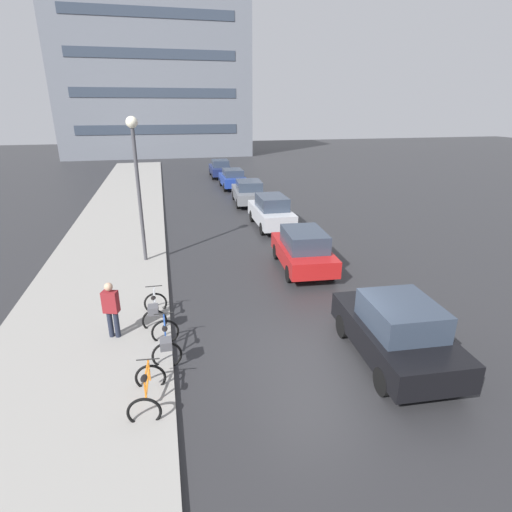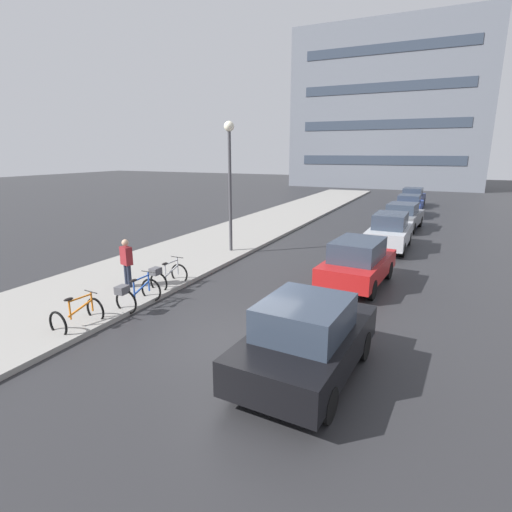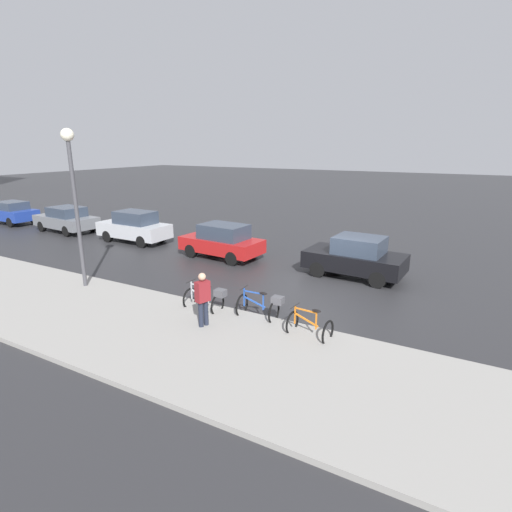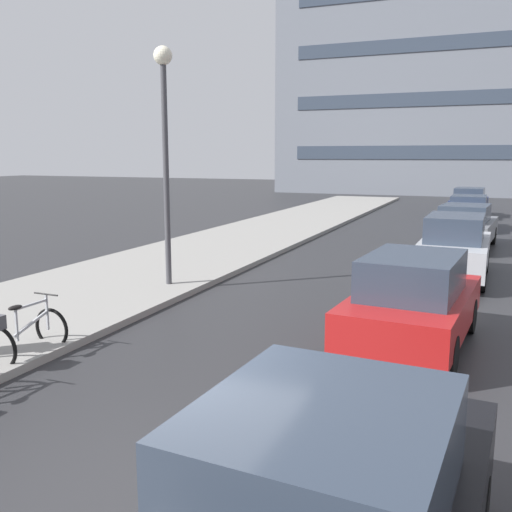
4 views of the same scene
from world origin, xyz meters
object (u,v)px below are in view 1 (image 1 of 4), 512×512
Objects in this scene: car_black at (397,331)px; car_navy at (220,168)px; streetlamp at (136,166)px; car_red at (303,249)px; bicycle_third at (155,310)px; bicycle_nearest at (148,392)px; bicycle_second at (166,342)px; car_blue at (233,178)px; car_silver at (271,212)px; pedestrian at (111,309)px; car_grey at (249,192)px.

car_navy is at bearing 90.31° from car_black.
car_navy is 22.05m from streetlamp.
bicycle_third is at bearing -150.79° from car_red.
bicycle_nearest is 0.85× the size of bicycle_second.
car_navy is (-0.17, 5.68, 0.00)m from car_blue.
car_black is at bearing -87.99° from car_red.
streetlamp is (-6.35, -15.25, 3.19)m from car_blue.
car_black is (5.93, -3.15, 0.34)m from bicycle_third.
bicycle_second is (0.43, 1.72, 0.10)m from bicycle_nearest.
car_silver is at bearing -89.58° from car_blue.
car_blue is at bearing 75.83° from bicycle_second.
car_silver is (5.73, 11.01, 0.37)m from bicycle_second.
car_silver is at bearing 54.13° from pedestrian.
streetlamp is (-0.70, 7.11, 3.48)m from bicycle_second.
bicycle_second is 0.38× the size of car_blue.
bicycle_nearest is 0.21× the size of streetlamp.
car_red is (-0.22, 6.34, -0.01)m from car_black.
bicycle_third is 6.55m from car_red.
car_black reaches higher than bicycle_third.
car_navy reaches higher than bicycle_nearest.
streetlamp is (-6.45, -9.66, 3.18)m from car_grey.
car_navy is 0.74× the size of streetlamp.
streetlamp is at bearing -106.45° from car_navy.
bicycle_third is 0.25× the size of streetlamp.
pedestrian is 0.30× the size of streetlamp.
bicycle_second is at bearing -40.95° from pedestrian.
bicycle_second is at bearing -104.17° from car_blue.
pedestrian reaches higher than car_navy.
pedestrian reaches higher than car_blue.
car_silver is 1.10× the size of car_blue.
bicycle_third is 1.35m from pedestrian.
car_silver is at bearing 64.18° from bicycle_nearest.
car_red is at bearing 29.21° from bicycle_third.
car_black is 7.45m from pedestrian.
bicycle_second is 0.34× the size of car_silver.
streetlamp reaches higher than pedestrian.
pedestrian is (-1.08, -0.63, 0.50)m from bicycle_third.
streetlamp is at bearing 83.55° from pedestrian.
bicycle_nearest is 0.32× the size of car_blue.
bicycle_third is 0.33× the size of car_grey.
bicycle_nearest is 0.30× the size of car_black.
car_red is 7.19m from streetlamp.
pedestrian is at bearing 139.05° from bicycle_second.
car_red is 1.07× the size of car_blue.
car_red reaches higher than car_navy.
car_silver is 11.35m from car_blue.
bicycle_second is at bearing -84.36° from streetlamp.
car_navy is (-0.27, 11.27, -0.00)m from car_grey.
car_silver is at bearing -90.11° from car_grey.
car_red reaches higher than car_blue.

